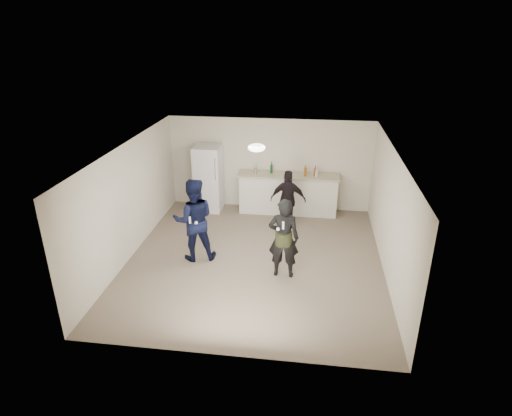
# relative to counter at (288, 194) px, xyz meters

# --- Properties ---
(floor) EXTENTS (6.00, 6.00, 0.00)m
(floor) POSITION_rel_counter_xyz_m (-0.55, -2.67, -0.53)
(floor) COLOR #6B5B4C
(floor) RESTS_ON ground
(ceiling) EXTENTS (6.00, 6.00, 0.00)m
(ceiling) POSITION_rel_counter_xyz_m (-0.55, -2.67, 1.98)
(ceiling) COLOR silver
(ceiling) RESTS_ON wall_back
(wall_back) EXTENTS (6.00, 0.00, 6.00)m
(wall_back) POSITION_rel_counter_xyz_m (-0.55, 0.33, 0.72)
(wall_back) COLOR beige
(wall_back) RESTS_ON floor
(wall_front) EXTENTS (6.00, 0.00, 6.00)m
(wall_front) POSITION_rel_counter_xyz_m (-0.55, -5.67, 0.72)
(wall_front) COLOR beige
(wall_front) RESTS_ON floor
(wall_left) EXTENTS (0.00, 6.00, 6.00)m
(wall_left) POSITION_rel_counter_xyz_m (-3.30, -2.67, 0.72)
(wall_left) COLOR beige
(wall_left) RESTS_ON floor
(wall_right) EXTENTS (0.00, 6.00, 6.00)m
(wall_right) POSITION_rel_counter_xyz_m (2.20, -2.67, 0.72)
(wall_right) COLOR beige
(wall_right) RESTS_ON floor
(counter) EXTENTS (2.60, 0.56, 1.05)m
(counter) POSITION_rel_counter_xyz_m (0.00, 0.00, 0.00)
(counter) COLOR silver
(counter) RESTS_ON floor
(counter_top) EXTENTS (2.68, 0.64, 0.04)m
(counter_top) POSITION_rel_counter_xyz_m (0.00, 0.00, 0.55)
(counter_top) COLOR #BBB091
(counter_top) RESTS_ON counter
(fridge) EXTENTS (0.70, 0.70, 1.80)m
(fridge) POSITION_rel_counter_xyz_m (-2.18, -0.07, 0.38)
(fridge) COLOR white
(fridge) RESTS_ON floor
(fridge_handle) EXTENTS (0.02, 0.02, 0.60)m
(fridge_handle) POSITION_rel_counter_xyz_m (-1.90, -0.44, 0.78)
(fridge_handle) COLOR silver
(fridge_handle) RESTS_ON fridge
(ceiling_dome) EXTENTS (0.36, 0.36, 0.16)m
(ceiling_dome) POSITION_rel_counter_xyz_m (-0.55, -2.37, 1.93)
(ceiling_dome) COLOR white
(ceiling_dome) RESTS_ON ceiling
(shaker) EXTENTS (0.08, 0.08, 0.17)m
(shaker) POSITION_rel_counter_xyz_m (-0.89, -0.01, 0.65)
(shaker) COLOR #BBBABF
(shaker) RESTS_ON counter_top
(man) EXTENTS (1.06, 0.92, 1.85)m
(man) POSITION_rel_counter_xyz_m (-1.85, -2.76, 0.40)
(man) COLOR #0E163E
(man) RESTS_ON floor
(woman) EXTENTS (0.62, 0.41, 1.69)m
(woman) POSITION_rel_counter_xyz_m (0.11, -3.21, 0.32)
(woman) COLOR black
(woman) RESTS_ON floor
(camo_shorts) EXTENTS (0.34, 0.34, 0.28)m
(camo_shorts) POSITION_rel_counter_xyz_m (0.11, -3.21, 0.32)
(camo_shorts) COLOR #373D1B
(camo_shorts) RESTS_ON woman
(spectator) EXTENTS (0.90, 0.40, 1.51)m
(spectator) POSITION_rel_counter_xyz_m (0.05, -0.95, 0.23)
(spectator) COLOR black
(spectator) RESTS_ON floor
(remote_man) EXTENTS (0.04, 0.04, 0.15)m
(remote_man) POSITION_rel_counter_xyz_m (-1.85, -3.04, 0.53)
(remote_man) COLOR white
(remote_man) RESTS_ON man
(nunchuk_man) EXTENTS (0.07, 0.07, 0.07)m
(nunchuk_man) POSITION_rel_counter_xyz_m (-1.73, -3.01, 0.45)
(nunchuk_man) COLOR white
(nunchuk_man) RESTS_ON man
(remote_woman) EXTENTS (0.04, 0.04, 0.15)m
(remote_woman) POSITION_rel_counter_xyz_m (0.11, -3.46, 0.72)
(remote_woman) COLOR silver
(remote_woman) RESTS_ON woman
(nunchuk_woman) EXTENTS (0.07, 0.07, 0.07)m
(nunchuk_woman) POSITION_rel_counter_xyz_m (0.01, -3.43, 0.62)
(nunchuk_woman) COLOR white
(nunchuk_woman) RESTS_ON woman
(bottle_cluster) EXTENTS (1.27, 0.21, 0.24)m
(bottle_cluster) POSITION_rel_counter_xyz_m (0.32, -0.03, 0.68)
(bottle_cluster) COLOR #8E4314
(bottle_cluster) RESTS_ON counter_top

